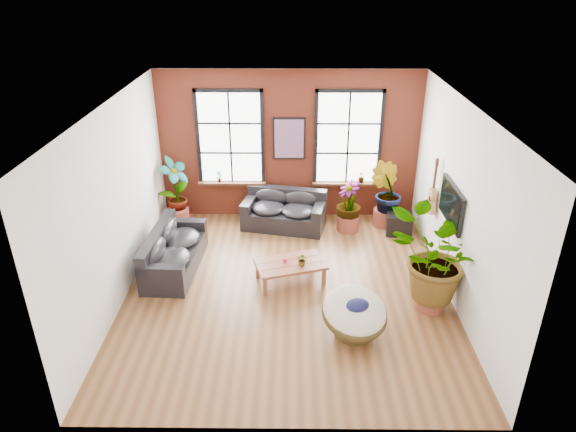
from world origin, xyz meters
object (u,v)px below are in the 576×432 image
Objects in this scene: sofa_back at (284,211)px; papasan_chair at (355,313)px; sofa_left at (172,252)px; coffee_table at (290,265)px.

sofa_back is 1.43× the size of papasan_chair.
sofa_back reaches higher than sofa_left.
sofa_left is at bearing -127.72° from sofa_back.
sofa_back reaches higher than coffee_table.
sofa_left is 1.46× the size of coffee_table.
sofa_left reaches higher than coffee_table.
sofa_left reaches higher than papasan_chair.
coffee_table is (0.15, -2.35, -0.02)m from sofa_back.
papasan_chair is at bearing -117.47° from sofa_left.
coffee_table is at bearing -97.87° from sofa_left.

